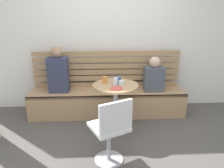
# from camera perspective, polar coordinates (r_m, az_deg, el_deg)

# --- Properties ---
(ground) EXTENTS (8.00, 8.00, 0.00)m
(ground) POSITION_cam_1_polar(r_m,az_deg,el_deg) (2.86, -0.41, -18.78)
(ground) COLOR #514C47
(back_wall) EXTENTS (5.20, 0.10, 2.90)m
(back_wall) POSITION_cam_1_polar(r_m,az_deg,el_deg) (3.93, -1.52, 14.35)
(back_wall) COLOR white
(back_wall) RESTS_ON ground
(booth_bench) EXTENTS (2.70, 0.52, 0.44)m
(booth_bench) POSITION_cam_1_polar(r_m,az_deg,el_deg) (3.79, -1.20, -5.03)
(booth_bench) COLOR tan
(booth_bench) RESTS_ON ground
(booth_backrest) EXTENTS (2.65, 0.04, 0.67)m
(booth_backrest) POSITION_cam_1_polar(r_m,az_deg,el_deg) (3.84, -1.36, 4.07)
(booth_backrest) COLOR #A68157
(booth_backrest) RESTS_ON booth_bench
(cafe_table) EXTENTS (0.68, 0.68, 0.74)m
(cafe_table) POSITION_cam_1_polar(r_m,az_deg,el_deg) (3.18, 0.94, -3.93)
(cafe_table) COLOR #ADADB2
(cafe_table) RESTS_ON ground
(white_chair) EXTENTS (0.53, 0.53, 0.85)m
(white_chair) POSITION_cam_1_polar(r_m,az_deg,el_deg) (2.48, -0.21, -12.25)
(white_chair) COLOR #ADADB2
(white_chair) RESTS_ON ground
(person_adult) EXTENTS (0.34, 0.22, 0.79)m
(person_adult) POSITION_cam_1_polar(r_m,az_deg,el_deg) (3.70, -14.41, 3.20)
(person_adult) COLOR #333851
(person_adult) RESTS_ON booth_bench
(person_child_left) EXTENTS (0.34, 0.22, 0.61)m
(person_child_left) POSITION_cam_1_polar(r_m,az_deg,el_deg) (3.73, 11.32, 2.16)
(person_child_left) COLOR #4C515B
(person_child_left) RESTS_ON booth_bench
(cup_mug_blue) EXTENTS (0.08, 0.08, 0.09)m
(cup_mug_blue) POSITION_cam_1_polar(r_m,az_deg,el_deg) (3.17, 1.73, 1.14)
(cup_mug_blue) COLOR #3D5B9E
(cup_mug_blue) RESTS_ON cafe_table
(cup_glass_short) EXTENTS (0.08, 0.08, 0.08)m
(cup_glass_short) POSITION_cam_1_polar(r_m,az_deg,el_deg) (3.04, 2.56, 0.22)
(cup_glass_short) COLOR silver
(cup_glass_short) RESTS_ON cafe_table
(cup_water_clear) EXTENTS (0.07, 0.07, 0.11)m
(cup_water_clear) POSITION_cam_1_polar(r_m,az_deg,el_deg) (3.06, 0.98, 0.67)
(cup_water_clear) COLOR white
(cup_water_clear) RESTS_ON cafe_table
(cup_tumbler_orange) EXTENTS (0.07, 0.07, 0.10)m
(cup_tumbler_orange) POSITION_cam_1_polar(r_m,az_deg,el_deg) (3.15, -1.92, 1.10)
(cup_tumbler_orange) COLOR orange
(cup_tumbler_orange) RESTS_ON cafe_table
(plate_small) EXTENTS (0.17, 0.17, 0.01)m
(plate_small) POSITION_cam_1_polar(r_m,az_deg,el_deg) (2.93, 1.22, -1.16)
(plate_small) COLOR #DB4C42
(plate_small) RESTS_ON cafe_table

